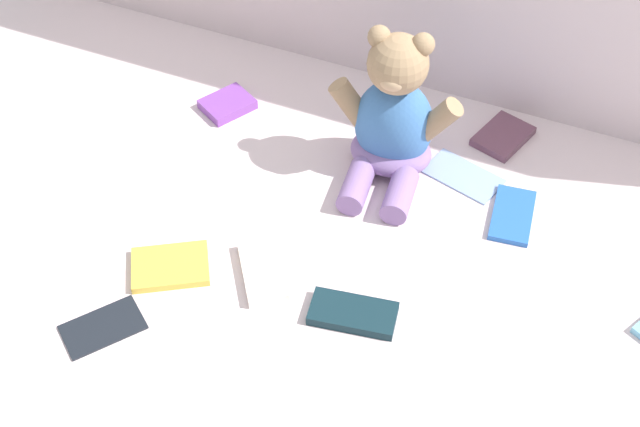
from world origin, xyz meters
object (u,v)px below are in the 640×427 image
(book_case_0, at_px, (263,272))
(book_case_7, at_px, (503,136))
(book_case_6, at_px, (512,215))
(book_case_2, at_px, (227,104))
(book_case_3, at_px, (103,326))
(teddy_bear, at_px, (393,122))
(book_case_8, at_px, (170,267))
(book_case_4, at_px, (463,175))
(book_case_1, at_px, (353,313))

(book_case_0, xyz_separation_m, book_case_7, (0.27, 0.48, -0.00))
(book_case_6, height_order, book_case_7, book_case_7)
(book_case_2, relative_size, book_case_7, 0.85)
(book_case_3, distance_m, book_case_6, 0.72)
(teddy_bear, distance_m, book_case_8, 0.46)
(book_case_6, bearing_deg, book_case_4, 142.60)
(book_case_1, bearing_deg, book_case_8, -94.41)
(book_case_8, bearing_deg, teddy_bear, 115.12)
(book_case_7, bearing_deg, book_case_1, 94.99)
(book_case_2, distance_m, book_case_8, 0.42)
(teddy_bear, xyz_separation_m, book_case_6, (0.24, -0.04, -0.10))
(book_case_1, relative_size, book_case_7, 1.23)
(book_case_3, bearing_deg, book_case_6, 79.27)
(book_case_0, bearing_deg, book_case_8, -16.53)
(book_case_4, bearing_deg, book_case_6, 75.30)
(book_case_8, bearing_deg, book_case_2, 162.85)
(book_case_7, bearing_deg, book_case_8, 68.60)
(book_case_0, xyz_separation_m, book_case_3, (-0.18, -0.19, -0.01))
(teddy_bear, bearing_deg, book_case_4, 4.47)
(book_case_0, height_order, book_case_6, book_case_0)
(book_case_1, xyz_separation_m, book_case_8, (-0.31, -0.03, -0.00))
(book_case_4, distance_m, book_case_8, 0.55)
(book_case_2, relative_size, book_case_4, 0.68)
(book_case_1, distance_m, book_case_2, 0.56)
(book_case_2, bearing_deg, book_case_8, -46.78)
(book_case_6, bearing_deg, book_case_1, -126.85)
(teddy_bear, bearing_deg, book_case_1, -85.93)
(book_case_2, height_order, book_case_6, book_case_2)
(book_case_2, distance_m, book_case_6, 0.60)
(book_case_0, bearing_deg, book_case_1, 137.95)
(book_case_0, distance_m, book_case_4, 0.42)
(book_case_3, xyz_separation_m, book_case_7, (0.46, 0.67, 0.00))
(book_case_7, bearing_deg, book_case_0, 77.29)
(teddy_bear, distance_m, book_case_2, 0.36)
(book_case_4, height_order, book_case_6, book_case_6)
(book_case_3, relative_size, book_case_8, 0.98)
(book_case_2, bearing_deg, book_case_0, -25.97)
(book_case_1, height_order, book_case_3, book_case_1)
(book_case_0, distance_m, book_case_6, 0.45)
(book_case_1, height_order, book_case_7, book_case_1)
(book_case_2, bearing_deg, book_case_1, -13.00)
(book_case_4, bearing_deg, book_case_7, 178.56)
(book_case_0, relative_size, book_case_2, 1.37)
(book_case_0, xyz_separation_m, book_case_8, (-0.15, -0.05, -0.00))
(book_case_1, xyz_separation_m, book_case_6, (0.18, 0.31, -0.00))
(book_case_1, xyz_separation_m, book_case_4, (0.07, 0.37, -0.01))
(book_case_0, height_order, book_case_4, book_case_0)
(book_case_6, bearing_deg, book_case_8, -152.51)
(book_case_3, bearing_deg, book_case_8, 112.09)
(teddy_bear, relative_size, book_case_1, 2.12)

